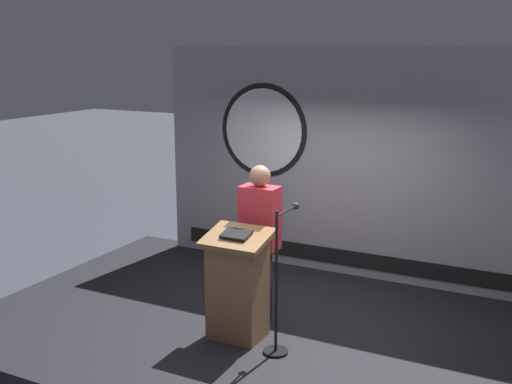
# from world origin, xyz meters

# --- Properties ---
(ground_plane) EXTENTS (40.00, 40.00, 0.00)m
(ground_plane) POSITION_xyz_m (0.00, 0.00, 0.00)
(ground_plane) COLOR #383D47
(stage_platform) EXTENTS (6.40, 4.00, 0.30)m
(stage_platform) POSITION_xyz_m (0.00, 0.00, 0.15)
(stage_platform) COLOR black
(stage_platform) RESTS_ON ground
(banner_display) EXTENTS (5.00, 0.12, 2.85)m
(banner_display) POSITION_xyz_m (-0.03, 1.85, 1.72)
(banner_display) COLOR #9E9EA3
(banner_display) RESTS_ON stage_platform
(podium) EXTENTS (0.64, 0.50, 1.11)m
(podium) POSITION_xyz_m (-0.29, -0.40, 0.84)
(podium) COLOR olive
(podium) RESTS_ON stage_platform
(speaker_person) EXTENTS (0.40, 0.26, 1.67)m
(speaker_person) POSITION_xyz_m (-0.28, 0.08, 1.15)
(speaker_person) COLOR black
(speaker_person) RESTS_ON stage_platform
(microphone_stand) EXTENTS (0.24, 0.58, 1.40)m
(microphone_stand) POSITION_xyz_m (0.21, -0.49, 0.79)
(microphone_stand) COLOR black
(microphone_stand) RESTS_ON stage_platform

